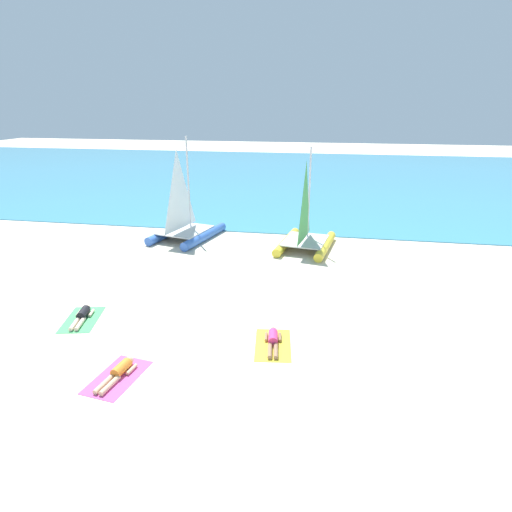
# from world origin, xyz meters

# --- Properties ---
(ground_plane) EXTENTS (120.00, 120.00, 0.00)m
(ground_plane) POSITION_xyz_m (0.00, 10.00, 0.00)
(ground_plane) COLOR beige
(ocean_water) EXTENTS (120.00, 40.00, 0.05)m
(ocean_water) POSITION_xyz_m (0.00, 32.79, 0.03)
(ocean_water) COLOR teal
(ocean_water) RESTS_ON ground
(sailboat_yellow) EXTENTS (3.03, 4.21, 5.07)m
(sailboat_yellow) POSITION_xyz_m (1.70, 10.54, 0.75)
(sailboat_yellow) COLOR yellow
(sailboat_yellow) RESTS_ON ground
(sailboat_blue) EXTENTS (3.54, 4.66, 5.43)m
(sailboat_blue) POSITION_xyz_m (-4.87, 11.12, 0.81)
(sailboat_blue) COLOR blue
(sailboat_blue) RESTS_ON ground
(towel_left) EXTENTS (1.49, 2.10, 0.01)m
(towel_left) POSITION_xyz_m (-5.39, 1.58, 0.01)
(towel_left) COLOR #4CB266
(towel_left) RESTS_ON ground
(sunbather_left) EXTENTS (0.73, 1.56, 0.30)m
(sunbather_left) POSITION_xyz_m (-5.40, 1.64, 0.13)
(sunbather_left) COLOR black
(sunbather_left) RESTS_ON towel_left
(towel_middle) EXTENTS (1.36, 2.04, 0.01)m
(towel_middle) POSITION_xyz_m (-2.61, -1.28, 0.01)
(towel_middle) COLOR #D84C99
(towel_middle) RESTS_ON ground
(sunbather_middle) EXTENTS (0.63, 1.57, 0.30)m
(sunbather_middle) POSITION_xyz_m (-2.60, -1.21, 0.13)
(sunbather_middle) COLOR orange
(sunbather_middle) RESTS_ON towel_middle
(towel_right) EXTENTS (1.34, 2.03, 0.01)m
(towel_right) POSITION_xyz_m (1.36, 1.11, 0.01)
(towel_right) COLOR yellow
(towel_right) RESTS_ON ground
(sunbather_right) EXTENTS (0.61, 1.57, 0.30)m
(sunbather_right) POSITION_xyz_m (1.35, 1.18, 0.13)
(sunbather_right) COLOR #D83372
(sunbather_right) RESTS_ON towel_right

